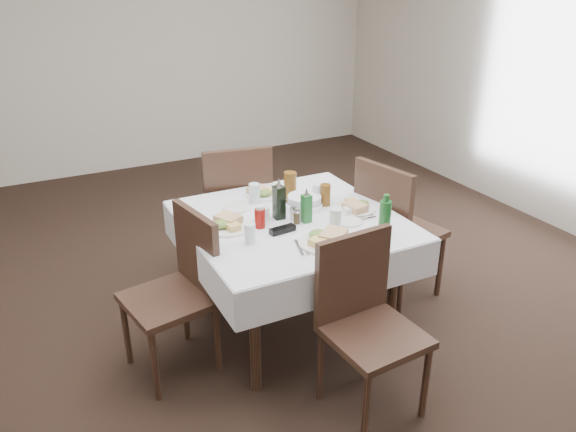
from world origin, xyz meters
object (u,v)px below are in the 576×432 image
object	(u,v)px
chair_south	(364,313)
water_n	(254,193)
oil_cruet_dark	(279,201)
chair_west	(181,282)
dining_table	(292,231)
oil_cruet_green	(306,207)
green_bottle	(385,218)
coffee_mug	(263,215)
water_s	(336,219)
chair_north	(236,203)
bread_basket	(304,202)
chair_east	(392,224)
water_w	(250,234)
water_e	(318,194)
ketchup_bottle	(260,217)

from	to	relation	value
chair_south	water_n	bearing A→B (deg)	96.16
chair_south	oil_cruet_dark	bearing A→B (deg)	95.90
chair_south	chair_west	world-z (taller)	chair_south
dining_table	oil_cruet_green	distance (m)	0.20
chair_west	green_bottle	distance (m)	1.19
coffee_mug	chair_south	bearing A→B (deg)	-77.25
water_n	coffee_mug	distance (m)	0.29
water_s	oil_cruet_dark	xyz separation A→B (m)	(-0.22, 0.29, 0.04)
green_bottle	coffee_mug	bearing A→B (deg)	135.75
oil_cruet_green	chair_north	bearing A→B (deg)	97.32
water_s	coffee_mug	distance (m)	0.44
chair_north	bread_basket	world-z (taller)	chair_north
chair_north	coffee_mug	xyz separation A→B (m)	(-0.11, -0.73, 0.22)
chair_west	water_n	world-z (taller)	chair_west
oil_cruet_dark	water_n	bearing A→B (deg)	96.89
chair_south	oil_cruet_green	bearing A→B (deg)	86.87
chair_south	chair_east	xyz separation A→B (m)	(0.73, 0.75, 0.04)
bread_basket	coffee_mug	xyz separation A→B (m)	(-0.32, -0.07, 0.00)
water_w	oil_cruet_green	distance (m)	0.42
water_e	water_s	bearing A→B (deg)	-105.47
coffee_mug	water_n	bearing A→B (deg)	76.62
water_n	oil_cruet_dark	xyz separation A→B (m)	(0.03, -0.29, 0.05)
chair_west	water_e	distance (m)	1.04
chair_south	chair_east	distance (m)	1.05
dining_table	ketchup_bottle	distance (m)	0.27
chair_south	coffee_mug	bearing A→B (deg)	102.75
bread_basket	green_bottle	distance (m)	0.61
chair_east	green_bottle	distance (m)	0.67
water_s	chair_west	bearing A→B (deg)	166.62
green_bottle	water_w	bearing A→B (deg)	159.12
chair_south	water_w	distance (m)	0.75
chair_west	oil_cruet_dark	distance (m)	0.74
ketchup_bottle	water_n	bearing A→B (deg)	70.95
bread_basket	water_s	bearing A→B (deg)	-89.80
oil_cruet_green	green_bottle	distance (m)	0.47
chair_west	oil_cruet_dark	xyz separation A→B (m)	(0.65, 0.09, 0.34)
bread_basket	ketchup_bottle	size ratio (longest dim) A/B	1.74
dining_table	ketchup_bottle	size ratio (longest dim) A/B	9.30
chair_north	water_s	bearing A→B (deg)	-78.77
oil_cruet_green	ketchup_bottle	xyz separation A→B (m)	(-0.28, 0.05, -0.03)
chair_west	water_n	size ratio (longest dim) A/B	7.29
dining_table	oil_cruet_green	size ratio (longest dim) A/B	5.79
oil_cruet_dark	green_bottle	distance (m)	0.64
oil_cruet_dark	chair_east	bearing A→B (deg)	-3.83
ketchup_bottle	oil_cruet_dark	bearing A→B (deg)	22.18
bread_basket	chair_north	bearing A→B (deg)	107.11
dining_table	green_bottle	xyz separation A→B (m)	(0.35, -0.45, 0.20)
chair_north	chair_west	bearing A→B (deg)	-128.92
water_n	water_w	distance (m)	0.57
water_s	green_bottle	xyz separation A→B (m)	(0.20, -0.20, 0.05)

